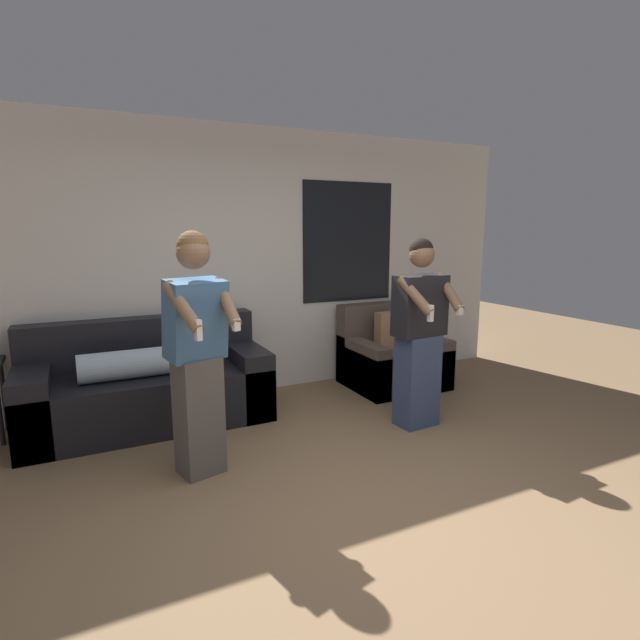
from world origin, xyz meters
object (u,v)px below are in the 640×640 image
Objects in this scene: couch at (148,387)px; person_left at (197,353)px; person_right at (419,334)px; armchair at (392,358)px.

couch is 1.26m from person_left.
couch is 1.21× the size of person_left.
person_left is (0.20, -1.12, 0.54)m from couch.
person_left is 1.90m from person_right.
person_right is at bearing 1.27° from person_left.
person_right is at bearing -113.06° from armchair.
person_right reaches higher than armchair.
person_left reaches higher than person_right.
person_right is (2.10, -1.08, 0.48)m from couch.
person_right reaches higher than couch.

